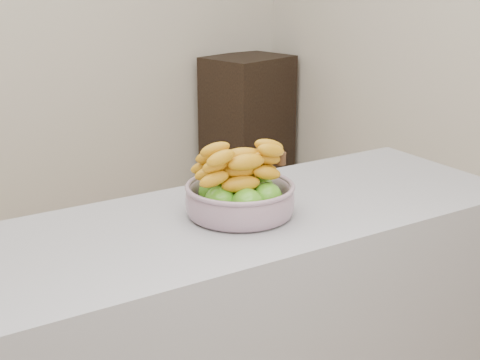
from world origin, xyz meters
The scene contains 2 objects.
cabinet centered at (1.65, 1.78, 0.48)m, with size 0.53×0.43×0.96m, color black.
fruit_bowl centered at (0.16, -0.52, 0.96)m, with size 0.30×0.30×0.19m.
Camera 1 is at (-0.75, -1.99, 1.57)m, focal length 50.00 mm.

